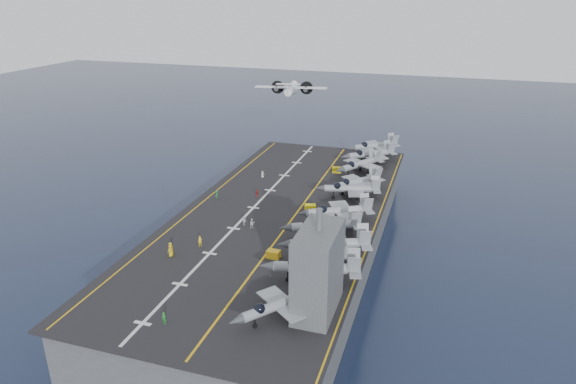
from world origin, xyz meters
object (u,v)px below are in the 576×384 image
(fighter_jet_0, at_px, (278,304))
(transport_plane, at_px, (291,92))
(island_superstructure, at_px, (318,261))
(tow_cart_a, at_px, (273,254))

(fighter_jet_0, height_order, transport_plane, transport_plane)
(transport_plane, bearing_deg, island_superstructure, -70.38)
(fighter_jet_0, xyz_separation_m, tow_cart_a, (-6.03, 15.41, -1.58))
(island_superstructure, height_order, tow_cart_a, island_superstructure)
(tow_cart_a, bearing_deg, island_superstructure, -48.65)
(tow_cart_a, bearing_deg, fighter_jet_0, -68.64)
(fighter_jet_0, relative_size, transport_plane, 0.66)
(fighter_jet_0, height_order, tow_cart_a, fighter_jet_0)
(island_superstructure, bearing_deg, transport_plane, 109.62)
(fighter_jet_0, relative_size, tow_cart_a, 6.89)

